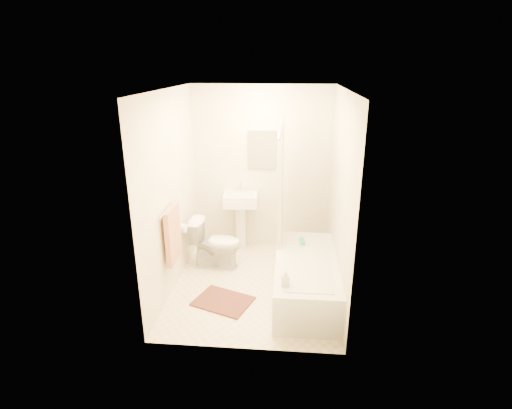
# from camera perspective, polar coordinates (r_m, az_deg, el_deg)

# --- Properties ---
(floor) EXTENTS (2.40, 2.40, 0.00)m
(floor) POSITION_cam_1_polar(r_m,az_deg,el_deg) (5.18, -0.25, -11.41)
(floor) COLOR beige
(floor) RESTS_ON ground
(ceiling) EXTENTS (2.40, 2.40, 0.00)m
(ceiling) POSITION_cam_1_polar(r_m,az_deg,el_deg) (4.45, -0.30, 16.12)
(ceiling) COLOR white
(ceiling) RESTS_ON ground
(wall_back) EXTENTS (2.00, 0.02, 2.40)m
(wall_back) POSITION_cam_1_polar(r_m,az_deg,el_deg) (5.82, 0.83, 5.00)
(wall_back) COLOR beige
(wall_back) RESTS_ON ground
(wall_left) EXTENTS (0.02, 2.40, 2.40)m
(wall_left) POSITION_cam_1_polar(r_m,az_deg,el_deg) (4.87, -12.08, 1.58)
(wall_left) COLOR beige
(wall_left) RESTS_ON ground
(wall_right) EXTENTS (0.02, 2.40, 2.40)m
(wall_right) POSITION_cam_1_polar(r_m,az_deg,el_deg) (4.69, 11.98, 0.91)
(wall_right) COLOR beige
(wall_right) RESTS_ON ground
(mirror) EXTENTS (0.40, 0.03, 0.55)m
(mirror) POSITION_cam_1_polar(r_m,az_deg,el_deg) (5.73, 0.83, 7.85)
(mirror) COLOR white
(mirror) RESTS_ON wall_back
(curtain_rod) EXTENTS (0.03, 1.70, 0.03)m
(curtain_rod) POSITION_cam_1_polar(r_m,az_deg,el_deg) (4.57, 3.65, 11.13)
(curtain_rod) COLOR silver
(curtain_rod) RESTS_ON wall_back
(shower_curtain) EXTENTS (0.04, 0.80, 1.55)m
(shower_curtain) POSITION_cam_1_polar(r_m,az_deg,el_deg) (5.13, 3.59, 3.15)
(shower_curtain) COLOR silver
(shower_curtain) RESTS_ON curtain_rod
(towel_bar) EXTENTS (0.02, 0.60, 0.02)m
(towel_bar) POSITION_cam_1_polar(r_m,az_deg,el_deg) (4.66, -12.39, -0.56)
(towel_bar) COLOR silver
(towel_bar) RESTS_ON wall_left
(towel) EXTENTS (0.06, 0.45, 0.66)m
(towel) POSITION_cam_1_polar(r_m,az_deg,el_deg) (4.77, -11.77, -4.18)
(towel) COLOR #CC7266
(towel) RESTS_ON towel_bar
(toilet_paper) EXTENTS (0.11, 0.12, 0.12)m
(toilet_paper) POSITION_cam_1_polar(r_m,az_deg,el_deg) (5.13, -10.56, -3.34)
(toilet_paper) COLOR white
(toilet_paper) RESTS_ON wall_left
(toilet) EXTENTS (0.71, 0.41, 0.68)m
(toilet) POSITION_cam_1_polar(r_m,az_deg,el_deg) (5.50, -5.73, -5.59)
(toilet) COLOR white
(toilet) RESTS_ON floor
(sink) EXTENTS (0.52, 0.43, 0.95)m
(sink) POSITION_cam_1_polar(r_m,az_deg,el_deg) (5.95, -2.19, -2.04)
(sink) COLOR white
(sink) RESTS_ON floor
(bathtub) EXTENTS (0.73, 1.66, 0.47)m
(bathtub) POSITION_cam_1_polar(r_m,az_deg,el_deg) (4.91, 7.12, -10.34)
(bathtub) COLOR silver
(bathtub) RESTS_ON floor
(bath_mat) EXTENTS (0.77, 0.67, 0.02)m
(bath_mat) POSITION_cam_1_polar(r_m,az_deg,el_deg) (4.87, -4.73, -13.60)
(bath_mat) COLOR #562E21
(bath_mat) RESTS_ON floor
(soap_bottle) EXTENTS (0.09, 0.09, 0.17)m
(soap_bottle) POSITION_cam_1_polar(r_m,az_deg,el_deg) (4.24, 4.23, -10.45)
(soap_bottle) COLOR white
(soap_bottle) RESTS_ON bathtub
(scrub_brush) EXTENTS (0.08, 0.20, 0.04)m
(scrub_brush) POSITION_cam_1_polar(r_m,az_deg,el_deg) (5.22, 6.62, -5.28)
(scrub_brush) COLOR #2CB36B
(scrub_brush) RESTS_ON bathtub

